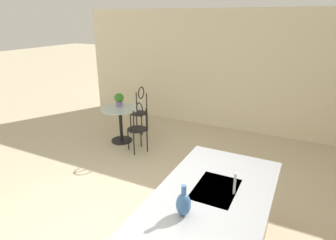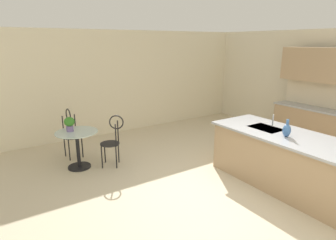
# 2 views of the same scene
# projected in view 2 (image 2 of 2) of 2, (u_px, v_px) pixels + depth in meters

# --- Properties ---
(ground_plane) EXTENTS (40.00, 40.00, 0.00)m
(ground_plane) POSITION_uv_depth(u_px,v_px,m) (239.00, 193.00, 4.69)
(ground_plane) COLOR beige
(wall_left_window) EXTENTS (0.12, 7.80, 2.70)m
(wall_left_window) POSITION_uv_depth(u_px,v_px,m) (125.00, 82.00, 7.77)
(wall_left_window) COLOR beige
(wall_left_window) RESTS_ON ground
(kitchen_island) EXTENTS (2.80, 1.06, 0.92)m
(kitchen_island) POSITION_uv_depth(u_px,v_px,m) (290.00, 162.00, 4.77)
(kitchen_island) COLOR tan
(kitchen_island) RESTS_ON ground
(back_counter_run) EXTENTS (2.44, 0.64, 1.52)m
(back_counter_run) POSITION_uv_depth(u_px,v_px,m) (326.00, 128.00, 6.57)
(back_counter_run) COLOR tan
(back_counter_run) RESTS_ON ground
(upper_cabinet_run) EXTENTS (2.40, 0.36, 0.76)m
(upper_cabinet_run) POSITION_uv_depth(u_px,v_px,m) (335.00, 66.00, 6.19)
(upper_cabinet_run) COLOR tan
(upper_cabinet_run) RESTS_ON back_counter_run
(bistro_table) EXTENTS (0.80, 0.80, 0.74)m
(bistro_table) POSITION_uv_depth(u_px,v_px,m) (78.00, 146.00, 5.55)
(bistro_table) COLOR black
(bistro_table) RESTS_ON ground
(chair_near_window) EXTENTS (0.50, 0.41, 1.04)m
(chair_near_window) POSITION_uv_depth(u_px,v_px,m) (71.00, 131.00, 6.08)
(chair_near_window) COLOR black
(chair_near_window) RESTS_ON ground
(chair_by_island) EXTENTS (0.53, 0.53, 1.04)m
(chair_by_island) POSITION_uv_depth(u_px,v_px,m) (112.00, 138.00, 5.61)
(chair_by_island) COLOR black
(chair_by_island) RESTS_ON ground
(sink_faucet) EXTENTS (0.02, 0.02, 0.22)m
(sink_faucet) POSITION_uv_depth(u_px,v_px,m) (273.00, 120.00, 5.16)
(sink_faucet) COLOR #B2B5BA
(sink_faucet) RESTS_ON kitchen_island
(potted_plant_on_table) EXTENTS (0.20, 0.20, 0.28)m
(potted_plant_on_table) POSITION_uv_depth(u_px,v_px,m) (69.00, 123.00, 5.47)
(potted_plant_on_table) COLOR #7A669E
(potted_plant_on_table) RESTS_ON bistro_table
(vase_on_counter) EXTENTS (0.13, 0.13, 0.29)m
(vase_on_counter) POSITION_uv_depth(u_px,v_px,m) (287.00, 130.00, 4.59)
(vase_on_counter) COLOR #386099
(vase_on_counter) RESTS_ON kitchen_island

